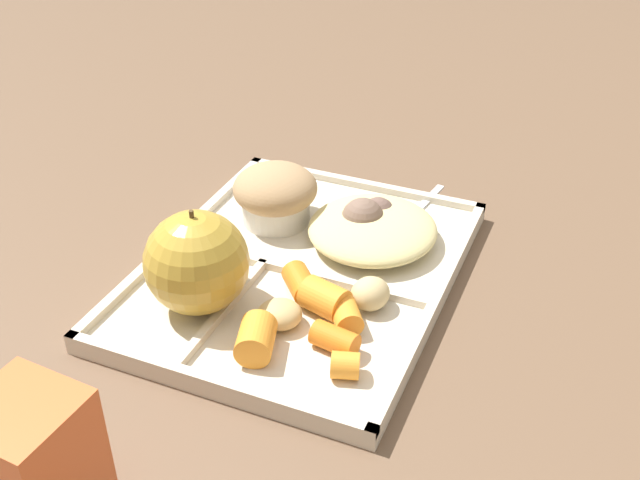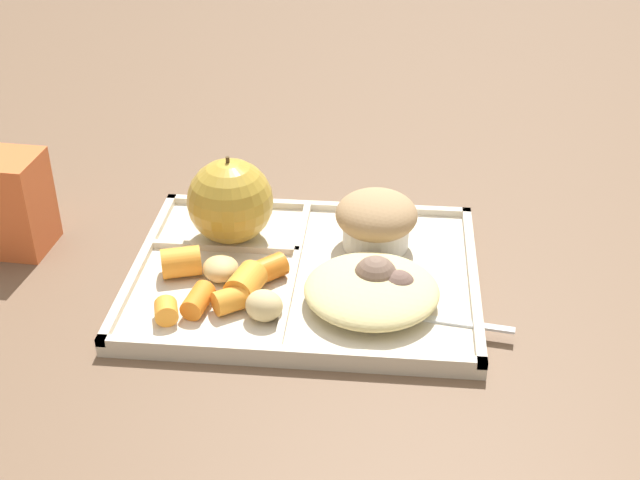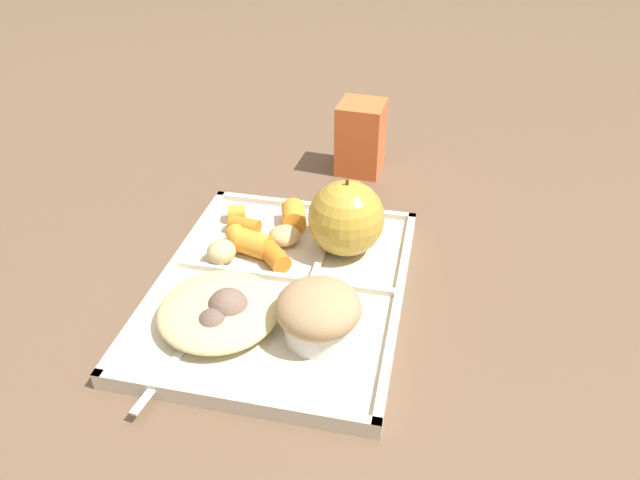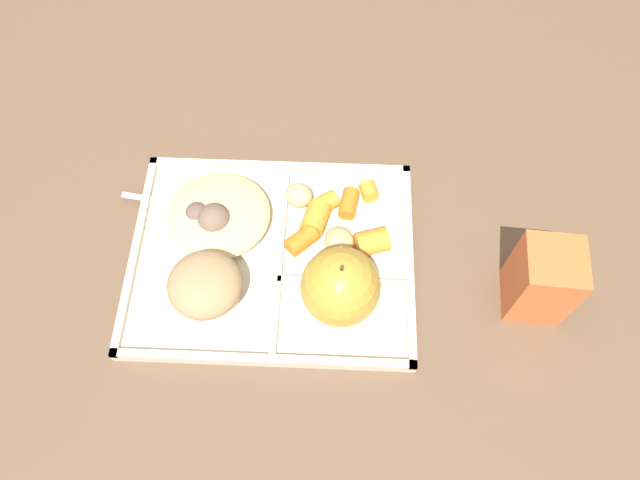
{
  "view_description": "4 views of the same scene",
  "coord_description": "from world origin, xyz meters",
  "px_view_note": "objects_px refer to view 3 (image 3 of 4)",
  "views": [
    {
      "loc": [
        -0.5,
        -0.23,
        0.4
      ],
      "look_at": [
        -0.0,
        -0.02,
        0.05
      ],
      "focal_mm": 43.69,
      "sensor_mm": 36.0,
      "label": 1
    },
    {
      "loc": [
        0.08,
        -0.66,
        0.46
      ],
      "look_at": [
        0.01,
        0.02,
        0.03
      ],
      "focal_mm": 48.36,
      "sensor_mm": 36.0,
      "label": 2
    },
    {
      "loc": [
        0.47,
        0.14,
        0.41
      ],
      "look_at": [
        -0.03,
        0.04,
        0.06
      ],
      "focal_mm": 34.2,
      "sensor_mm": 36.0,
      "label": 3
    },
    {
      "loc": [
        -0.07,
        0.3,
        0.61
      ],
      "look_at": [
        -0.05,
        -0.0,
        0.05
      ],
      "focal_mm": 33.1,
      "sensor_mm": 36.0,
      "label": 4
    }
  ],
  "objects_px": {
    "bran_muffin": "(318,313)",
    "plastic_fork": "(188,344)",
    "lunch_tray": "(281,289)",
    "green_apple": "(346,218)",
    "milk_carton": "(361,138)"
  },
  "relations": [
    {
      "from": "bran_muffin",
      "to": "plastic_fork",
      "type": "bearing_deg",
      "value": -71.94
    },
    {
      "from": "lunch_tray",
      "to": "plastic_fork",
      "type": "bearing_deg",
      "value": -31.12
    },
    {
      "from": "bran_muffin",
      "to": "green_apple",
      "type": "bearing_deg",
      "value": -180.0
    },
    {
      "from": "green_apple",
      "to": "bran_muffin",
      "type": "relative_size",
      "value": 1.13
    },
    {
      "from": "lunch_tray",
      "to": "plastic_fork",
      "type": "distance_m",
      "value": 0.12
    },
    {
      "from": "lunch_tray",
      "to": "plastic_fork",
      "type": "height_order",
      "value": "lunch_tray"
    },
    {
      "from": "bran_muffin",
      "to": "milk_carton",
      "type": "distance_m",
      "value": 0.35
    },
    {
      "from": "green_apple",
      "to": "bran_muffin",
      "type": "bearing_deg",
      "value": 0.0
    },
    {
      "from": "lunch_tray",
      "to": "bran_muffin",
      "type": "distance_m",
      "value": 0.09
    },
    {
      "from": "lunch_tray",
      "to": "milk_carton",
      "type": "relative_size",
      "value": 3.24
    },
    {
      "from": "plastic_fork",
      "to": "milk_carton",
      "type": "distance_m",
      "value": 0.4
    },
    {
      "from": "green_apple",
      "to": "lunch_tray",
      "type": "bearing_deg",
      "value": -34.77
    },
    {
      "from": "green_apple",
      "to": "plastic_fork",
      "type": "bearing_deg",
      "value": -32.73
    },
    {
      "from": "bran_muffin",
      "to": "lunch_tray",
      "type": "bearing_deg",
      "value": -140.24
    },
    {
      "from": "lunch_tray",
      "to": "green_apple",
      "type": "xyz_separation_m",
      "value": [
        -0.08,
        0.05,
        0.05
      ]
    }
  ]
}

